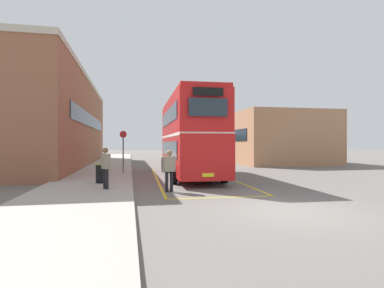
{
  "coord_description": "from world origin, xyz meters",
  "views": [
    {
      "loc": [
        -4.64,
        -8.26,
        2.02
      ],
      "look_at": [
        -0.67,
        11.11,
        1.97
      ],
      "focal_mm": 28.54,
      "sensor_mm": 36.0,
      "label": 1
    }
  ],
  "objects": [
    {
      "name": "litter_bin",
      "position": [
        -5.96,
        6.75,
        0.59
      ],
      "size": [
        0.53,
        0.53,
        0.89
      ],
      "color": "black",
      "rests_on": "sidewalk_left"
    },
    {
      "name": "pedestrian_boarding",
      "position": [
        -3.03,
        4.32,
        1.01
      ],
      "size": [
        0.55,
        0.37,
        1.73
      ],
      "color": "black",
      "rests_on": "ground"
    },
    {
      "name": "brick_building_left",
      "position": [
        -11.15,
        20.58,
        3.85
      ],
      "size": [
        6.23,
        25.87,
        7.7
      ],
      "color": "brown",
      "rests_on": "ground"
    },
    {
      "name": "single_deck_bus",
      "position": [
        3.57,
        29.57,
        1.64
      ],
      "size": [
        3.37,
        8.97,
        3.02
      ],
      "color": "black",
      "rests_on": "ground"
    },
    {
      "name": "depot_building_right",
      "position": [
        9.91,
        21.81,
        2.53
      ],
      "size": [
        8.89,
        12.56,
        5.07
      ],
      "color": "#AD7A56",
      "rests_on": "ground"
    },
    {
      "name": "ground_plane",
      "position": [
        0.0,
        14.4,
        0.0
      ],
      "size": [
        135.6,
        135.6,
        0.0
      ],
      "primitive_type": "plane",
      "color": "#66605B"
    },
    {
      "name": "sidewalk_left",
      "position": [
        -6.5,
        16.8,
        0.07
      ],
      "size": [
        4.0,
        57.6,
        0.14
      ],
      "primitive_type": "cube",
      "color": "#A39E93",
      "rests_on": "ground"
    },
    {
      "name": "bus_stop_sign",
      "position": [
        -5.04,
        11.52,
        1.74
      ],
      "size": [
        0.44,
        0.12,
        2.67
      ],
      "color": "#4C4C51",
      "rests_on": "sidewalk_left"
    },
    {
      "name": "pedestrian_waiting_near",
      "position": [
        -5.6,
        4.71,
        1.12
      ],
      "size": [
        0.4,
        0.53,
        1.7
      ],
      "color": "black",
      "rests_on": "sidewalk_left"
    },
    {
      "name": "bay_marking_yellow",
      "position": [
        -1.12,
        8.01,
        0.0
      ],
      "size": [
        4.63,
        12.82,
        0.01
      ],
      "color": "gold",
      "rests_on": "ground"
    },
    {
      "name": "double_decker_bus",
      "position": [
        -1.09,
        9.97,
        2.51
      ],
      "size": [
        3.1,
        10.76,
        4.75
      ],
      "color": "black",
      "rests_on": "ground"
    }
  ]
}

